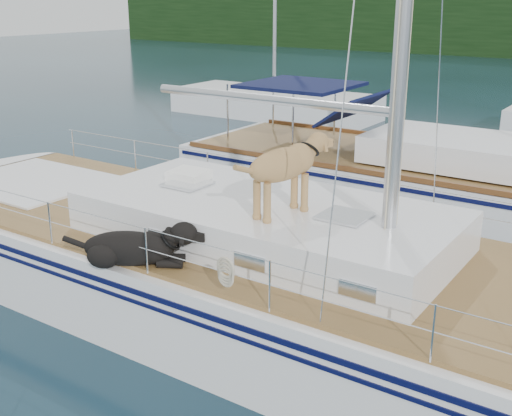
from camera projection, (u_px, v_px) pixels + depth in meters
The scene contains 4 objects.
ground at pixel (222, 305), 9.80m from camera, with size 120.00×120.00×0.00m, color black.
main_sailboat at pixel (226, 265), 9.52m from camera, with size 12.00×4.18×14.01m.
neighbor_sailboat at pixel (432, 184), 13.80m from camera, with size 11.00×3.50×13.30m.
bg_boat_west at pixel (274, 104), 24.91m from camera, with size 8.00×3.00×11.65m.
Camera 1 is at (5.39, -7.01, 4.51)m, focal length 45.00 mm.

